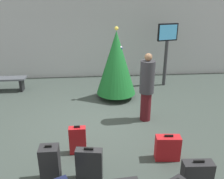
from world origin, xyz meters
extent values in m
plane|color=#38423D|center=(0.00, 0.00, 0.00)|extent=(16.00, 16.00, 0.00)
cube|color=#B7BCC1|center=(0.00, 4.02, 1.70)|extent=(16.00, 0.20, 3.39)
cylinder|color=#4C3319|center=(0.74, 1.64, 0.09)|extent=(0.12, 0.12, 0.18)
cone|color=#196628|center=(0.74, 1.64, 1.16)|extent=(1.24, 1.24, 1.96)
sphere|color=#F2D84C|center=(0.74, 1.64, 2.20)|extent=(0.12, 0.12, 0.12)
sphere|color=blue|center=(0.88, 1.58, 1.63)|extent=(0.08, 0.08, 0.08)
sphere|color=blue|center=(0.85, 1.84, 1.37)|extent=(0.08, 0.08, 0.08)
sphere|color=red|center=(0.72, 1.72, 1.83)|extent=(0.08, 0.08, 0.08)
sphere|color=silver|center=(0.87, 1.57, 1.66)|extent=(0.08, 0.08, 0.08)
cylinder|color=#333338|center=(2.63, 2.68, 0.82)|extent=(0.12, 0.12, 1.63)
cube|color=black|center=(2.63, 2.68, 1.93)|extent=(0.75, 0.26, 0.59)
cube|color=#4CB2F2|center=(2.63, 2.64, 1.93)|extent=(0.66, 0.18, 0.50)
cube|color=#4C5159|center=(-2.94, 2.54, 0.45)|extent=(1.28, 0.44, 0.06)
cube|color=black|center=(-2.46, 2.54, 0.21)|extent=(0.08, 0.35, 0.42)
cylinder|color=#4C1419|center=(1.35, 0.07, 0.39)|extent=(0.28, 0.28, 0.78)
cylinder|color=#333338|center=(1.35, 0.07, 1.19)|extent=(0.51, 0.51, 0.83)
sphere|color=#8C6647|center=(1.35, 0.07, 1.70)|extent=(0.19, 0.19, 0.19)
cube|color=#B2191E|center=(-0.36, -1.24, 0.30)|extent=(0.34, 0.16, 0.60)
cube|color=black|center=(-0.36, -1.24, 0.62)|extent=(0.12, 0.03, 0.04)
cube|color=#232326|center=(-0.12, -2.06, 0.31)|extent=(0.48, 0.24, 0.62)
cube|color=black|center=(-0.12, -2.06, 0.64)|extent=(0.17, 0.06, 0.04)
cube|color=#B2191E|center=(1.44, -1.60, 0.26)|extent=(0.50, 0.26, 0.51)
cube|color=black|center=(1.44, -1.60, 0.53)|extent=(0.17, 0.05, 0.04)
cube|color=black|center=(1.59, -2.60, 0.69)|extent=(0.17, 0.04, 0.04)
cube|color=#232326|center=(-0.80, -2.01, 0.34)|extent=(0.33, 0.27, 0.69)
cube|color=black|center=(-0.80, -2.01, 0.71)|extent=(0.12, 0.03, 0.04)
camera|label=1|loc=(-0.02, -5.53, 3.07)|focal=38.51mm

